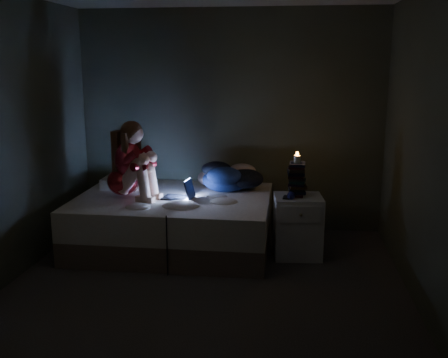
% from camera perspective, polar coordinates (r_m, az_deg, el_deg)
% --- Properties ---
extents(floor, '(3.60, 3.80, 0.02)m').
position_cam_1_polar(floor, '(4.70, -2.24, -12.37)').
color(floor, '#282625').
rests_on(floor, ground).
extents(wall_back, '(3.60, 0.02, 2.60)m').
position_cam_1_polar(wall_back, '(6.19, 0.64, 6.39)').
color(wall_back, '#353A2C').
rests_on(wall_back, ground).
extents(wall_front, '(3.60, 0.02, 2.60)m').
position_cam_1_polar(wall_front, '(2.50, -9.88, -3.42)').
color(wall_front, '#353A2C').
rests_on(wall_front, ground).
extents(wall_right, '(0.02, 3.80, 2.60)m').
position_cam_1_polar(wall_right, '(4.39, 21.64, 2.85)').
color(wall_right, '#353A2C').
rests_on(wall_right, ground).
extents(bed, '(2.07, 1.55, 0.57)m').
position_cam_1_polar(bed, '(5.70, -5.52, -4.68)').
color(bed, '#BCB8AF').
rests_on(bed, ground).
extents(pillow, '(0.41, 0.29, 0.12)m').
position_cam_1_polar(pillow, '(6.06, -11.26, -0.44)').
color(pillow, white).
rests_on(pillow, bed).
extents(woman, '(0.59, 0.46, 0.83)m').
position_cam_1_polar(woman, '(5.58, -11.15, 2.18)').
color(woman, maroon).
rests_on(woman, bed).
extents(laptop, '(0.34, 0.26, 0.22)m').
position_cam_1_polar(laptop, '(5.49, -5.14, -1.04)').
color(laptop, black).
rests_on(laptop, bed).
extents(clothes_pile, '(0.67, 0.60, 0.34)m').
position_cam_1_polar(clothes_pile, '(5.85, 0.19, 0.42)').
color(clothes_pile, navy).
rests_on(clothes_pile, bed).
extents(nightstand, '(0.52, 0.48, 0.64)m').
position_cam_1_polar(nightstand, '(5.45, 8.11, -5.17)').
color(nightstand, silver).
rests_on(nightstand, ground).
extents(book_stack, '(0.19, 0.25, 0.35)m').
position_cam_1_polar(book_stack, '(5.35, 7.99, 0.04)').
color(book_stack, black).
rests_on(book_stack, nightstand).
extents(candle, '(0.07, 0.07, 0.08)m').
position_cam_1_polar(candle, '(5.31, 8.06, 2.32)').
color(candle, beige).
rests_on(candle, book_stack).
extents(phone, '(0.10, 0.15, 0.01)m').
position_cam_1_polar(phone, '(5.29, 6.85, -1.97)').
color(phone, black).
rests_on(phone, nightstand).
extents(blue_orb, '(0.08, 0.08, 0.08)m').
position_cam_1_polar(blue_orb, '(5.23, 7.26, -1.78)').
color(blue_orb, '#171955').
rests_on(blue_orb, nightstand).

